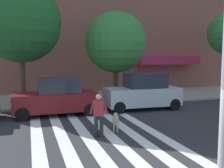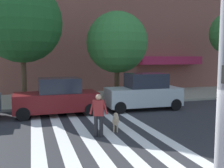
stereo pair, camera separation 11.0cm
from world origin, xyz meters
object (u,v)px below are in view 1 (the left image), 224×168
at_px(street_tree_middle, 116,42).
at_px(pedestrian_bystander, 163,83).
at_px(parked_car_behind_first, 56,98).
at_px(street_tree_nearest, 21,22).
at_px(pedestrian_dog_walker, 99,113).
at_px(parked_car_third_in_line, 143,92).
at_px(dog_on_leash, 116,120).

distance_m(street_tree_middle, pedestrian_bystander, 5.04).
xyz_separation_m(parked_car_behind_first, pedestrian_bystander, (8.27, 3.53, 0.16)).
xyz_separation_m(street_tree_nearest, street_tree_middle, (5.91, 0.23, -1.03)).
xyz_separation_m(street_tree_nearest, pedestrian_dog_walker, (2.81, -6.83, -4.10)).
relative_size(parked_car_third_in_line, street_tree_nearest, 0.60).
xyz_separation_m(parked_car_behind_first, pedestrian_dog_walker, (1.13, -4.33, 0.01)).
xyz_separation_m(parked_car_third_in_line, pedestrian_bystander, (3.31, 3.54, 0.09)).
height_order(street_tree_nearest, street_tree_middle, street_tree_nearest).
relative_size(parked_car_behind_first, pedestrian_bystander, 2.61).
distance_m(street_tree_nearest, dog_on_leash, 8.54).
height_order(parked_car_behind_first, street_tree_nearest, street_tree_nearest).
relative_size(street_tree_middle, dog_on_leash, 5.33).
bearing_deg(pedestrian_dog_walker, dog_on_leash, 35.97).
bearing_deg(dog_on_leash, pedestrian_bystander, 49.11).
relative_size(parked_car_third_in_line, street_tree_middle, 0.74).
height_order(parked_car_behind_first, parked_car_third_in_line, parked_car_third_in_line).
xyz_separation_m(street_tree_middle, pedestrian_bystander, (4.04, 0.80, -2.92)).
bearing_deg(parked_car_behind_first, dog_on_leash, -61.10).
relative_size(parked_car_behind_first, street_tree_middle, 0.73).
bearing_deg(street_tree_middle, pedestrian_dog_walker, -113.73).
relative_size(street_tree_nearest, street_tree_middle, 1.23).
distance_m(pedestrian_dog_walker, dog_on_leash, 1.21).
bearing_deg(street_tree_middle, parked_car_behind_first, -147.12).
height_order(parked_car_behind_first, dog_on_leash, parked_car_behind_first).
bearing_deg(dog_on_leash, parked_car_behind_first, 118.90).
relative_size(parked_car_behind_first, dog_on_leash, 3.87).
bearing_deg(parked_car_behind_first, pedestrian_bystander, 23.14).
bearing_deg(street_tree_nearest, parked_car_behind_first, -56.17).
bearing_deg(street_tree_middle, dog_on_leash, -108.98).
height_order(street_tree_middle, pedestrian_bystander, street_tree_middle).
height_order(street_tree_nearest, dog_on_leash, street_tree_nearest).
relative_size(parked_car_behind_first, parked_car_third_in_line, 0.99).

